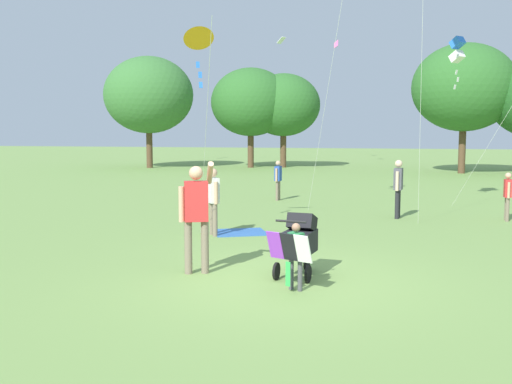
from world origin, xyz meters
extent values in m
plane|color=#75994C|center=(0.00, 0.00, 0.00)|extent=(120.00, 120.00, 0.00)
cylinder|color=brown|center=(-11.70, 24.74, 1.07)|extent=(0.36, 0.36, 2.15)
ellipsoid|color=#387033|center=(-11.70, 24.74, 4.25)|extent=(5.25, 4.72, 4.46)
cylinder|color=brown|center=(-5.90, 26.12, 0.98)|extent=(0.36, 0.36, 1.97)
ellipsoid|color=#2D6628|center=(-5.90, 26.12, 3.85)|extent=(4.70, 4.23, 3.99)
cylinder|color=brown|center=(-4.03, 26.60, 0.98)|extent=(0.36, 0.36, 1.95)
ellipsoid|color=#2D6628|center=(-4.03, 26.60, 3.68)|extent=(4.33, 3.89, 3.68)
cylinder|color=brown|center=(5.75, 23.80, 1.15)|extent=(0.36, 0.36, 2.30)
ellipsoid|color=#2D6628|center=(5.75, 23.80, 4.41)|extent=(5.29, 4.76, 4.50)
cylinder|color=#4C4C51|center=(0.37, -0.54, 0.25)|extent=(0.07, 0.07, 0.49)
cylinder|color=#4C4C51|center=(0.23, -0.48, 0.25)|extent=(0.07, 0.07, 0.49)
cube|color=#2D8C4C|center=(0.30, -0.51, 0.68)|extent=(0.25, 0.21, 0.37)
cylinder|color=#A37556|center=(0.42, -0.57, 0.65)|extent=(0.05, 0.05, 0.33)
cylinder|color=#A37556|center=(0.18, -0.45, 0.65)|extent=(0.05, 0.05, 0.33)
sphere|color=#A37556|center=(0.30, -0.51, 0.94)|extent=(0.13, 0.13, 0.13)
cube|color=white|center=(0.43, -0.78, 0.68)|extent=(0.28, 0.24, 0.41)
cube|color=black|center=(0.22, -0.67, 0.68)|extent=(0.28, 0.24, 0.41)
cube|color=purple|center=(0.00, -0.57, 0.68)|extent=(0.28, 0.24, 0.41)
cube|color=green|center=(0.21, -0.69, 0.28)|extent=(0.08, 0.05, 0.36)
cylinder|color=#7F705B|center=(-1.56, 0.16, 0.44)|extent=(0.13, 0.13, 0.87)
cylinder|color=#7F705B|center=(-1.31, 0.25, 0.44)|extent=(0.13, 0.13, 0.87)
cube|color=red|center=(-1.44, 0.21, 1.20)|extent=(0.44, 0.35, 0.65)
cylinder|color=tan|center=(-1.66, 0.13, 1.15)|extent=(0.09, 0.09, 0.58)
cylinder|color=tan|center=(-1.26, 0.42, 1.65)|extent=(0.27, 0.53, 0.41)
sphere|color=tan|center=(-1.44, 0.21, 1.66)|extent=(0.23, 0.23, 0.23)
cylinder|color=black|center=(0.32, 0.78, 0.14)|extent=(0.09, 0.28, 0.28)
cylinder|color=black|center=(-0.08, 0.04, 0.14)|extent=(0.09, 0.28, 0.28)
cylinder|color=black|center=(0.43, -0.06, 0.14)|extent=(0.09, 0.28, 0.28)
cube|color=black|center=(0.24, 0.36, 0.56)|extent=(0.55, 0.71, 0.36)
cube|color=black|center=(0.26, 0.49, 0.86)|extent=(0.48, 0.48, 0.35)
cylinder|color=black|center=(0.16, -0.09, 0.96)|extent=(0.48, 0.12, 0.04)
cone|color=#F4A319|center=(-2.48, 3.95, 4.36)|extent=(0.84, 0.78, 0.47)
cube|color=blue|center=(-2.49, 3.92, 3.77)|extent=(0.08, 0.06, 0.14)
cube|color=blue|center=(-2.45, 3.94, 3.55)|extent=(0.08, 0.06, 0.14)
cube|color=blue|center=(-2.44, 3.96, 3.33)|extent=(0.09, 0.08, 0.14)
cylinder|color=silver|center=(-1.83, 2.15, 2.09)|extent=(1.30, 3.60, 4.18)
cylinder|color=silver|center=(0.18, 6.60, 3.45)|extent=(1.33, 3.08, 6.91)
cylinder|color=silver|center=(2.37, 5.06, 4.13)|extent=(0.22, 2.42, 8.26)
cube|color=blue|center=(3.71, 10.01, 4.89)|extent=(0.51, 0.50, 0.37)
cube|color=white|center=(3.71, 10.01, 4.48)|extent=(0.51, 0.50, 0.37)
cube|color=white|center=(3.72, 10.02, 4.03)|extent=(0.09, 0.09, 0.14)
cube|color=white|center=(3.76, 9.96, 3.81)|extent=(0.08, 0.08, 0.14)
cube|color=white|center=(3.68, 9.96, 3.59)|extent=(0.08, 0.08, 0.14)
cylinder|color=silver|center=(4.71, 8.96, 2.23)|extent=(2.00, 2.10, 4.47)
cube|color=green|center=(-12.78, 29.43, 6.10)|extent=(0.38, 0.25, 0.42)
cube|color=white|center=(-3.39, 21.60, 6.72)|extent=(0.46, 0.47, 0.31)
cube|color=pink|center=(-1.17, 29.28, 7.46)|extent=(0.28, 0.48, 0.54)
cylinder|color=#7F705B|center=(-1.71, 10.51, 0.32)|extent=(0.09, 0.09, 0.64)
cylinder|color=#7F705B|center=(-1.74, 10.31, 0.32)|extent=(0.09, 0.09, 0.64)
cube|color=#284CA8|center=(-1.73, 10.41, 0.88)|extent=(0.21, 0.30, 0.48)
cylinder|color=tan|center=(-1.70, 10.58, 0.85)|extent=(0.07, 0.07, 0.43)
cylinder|color=tan|center=(-1.75, 10.24, 0.85)|extent=(0.07, 0.07, 0.43)
sphere|color=tan|center=(-1.73, 10.41, 1.22)|extent=(0.17, 0.17, 0.17)
cylinder|color=#7F705B|center=(-2.03, 3.57, 0.37)|extent=(0.11, 0.11, 0.73)
cylinder|color=#7F705B|center=(-2.15, 3.76, 0.37)|extent=(0.11, 0.11, 0.73)
cube|color=silver|center=(-2.09, 3.67, 1.01)|extent=(0.34, 0.38, 0.55)
cylinder|color=tan|center=(-1.98, 3.50, 0.97)|extent=(0.08, 0.08, 0.49)
cylinder|color=tan|center=(-2.20, 3.84, 0.97)|extent=(0.08, 0.08, 0.49)
sphere|color=tan|center=(-2.09, 3.67, 1.40)|extent=(0.19, 0.19, 0.19)
cylinder|color=#7F705B|center=(4.73, 7.08, 0.31)|extent=(0.09, 0.09, 0.61)
cylinder|color=#7F705B|center=(4.74, 7.27, 0.31)|extent=(0.09, 0.09, 0.61)
cube|color=red|center=(4.73, 7.18, 0.84)|extent=(0.18, 0.27, 0.46)
cylinder|color=tan|center=(4.73, 7.01, 0.81)|extent=(0.07, 0.07, 0.41)
cylinder|color=tan|center=(4.74, 7.35, 0.81)|extent=(0.07, 0.07, 0.41)
sphere|color=tan|center=(4.73, 7.18, 1.16)|extent=(0.16, 0.16, 0.16)
cylinder|color=#232328|center=(1.98, 6.99, 0.38)|extent=(0.11, 0.11, 0.76)
cylinder|color=#232328|center=(2.02, 7.22, 0.38)|extent=(0.11, 0.11, 0.76)
cube|color=#4C4C56|center=(2.00, 7.11, 1.04)|extent=(0.26, 0.36, 0.57)
cylinder|color=beige|center=(1.97, 6.90, 1.00)|extent=(0.08, 0.08, 0.50)
cylinder|color=beige|center=(2.04, 7.31, 1.00)|extent=(0.08, 0.08, 0.50)
sphere|color=beige|center=(2.00, 7.11, 1.44)|extent=(0.20, 0.20, 0.20)
cube|color=#3366B2|center=(-1.59, 4.13, 0.01)|extent=(1.46, 1.39, 0.02)
camera|label=1|loc=(1.44, -9.27, 2.40)|focal=42.85mm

